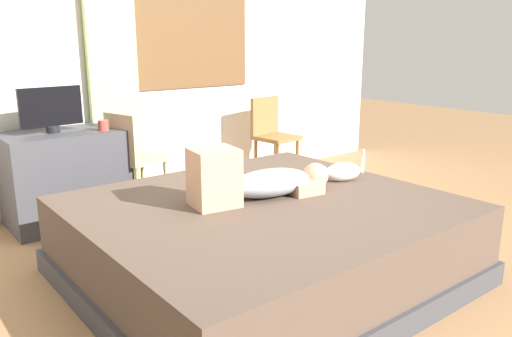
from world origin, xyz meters
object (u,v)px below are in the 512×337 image
bed (263,240)px  desk (66,177)px  cup (103,125)px  cat (340,172)px  person_lying (257,180)px  tv_monitor (51,109)px  chair_spare (272,132)px  chair_by_desk (132,155)px

bed → desk: (-0.60, 1.75, 0.13)m
cup → desk: bearing=151.2°
bed → cat: cat is taller
person_lying → desk: bearing=110.0°
tv_monitor → cup: (0.34, -0.15, -0.14)m
bed → cat: size_ratio=6.31×
desk → tv_monitor: bearing=180.0°
desk → cup: size_ratio=10.97×
cat → chair_spare: (0.79, 1.67, -0.05)m
desk → cup: cup is taller
tv_monitor → cat: bearing=-51.6°
chair_by_desk → person_lying: bearing=-86.3°
cat → desk: size_ratio=0.38×
person_lying → tv_monitor: size_ratio=1.96×
desk → tv_monitor: 0.56m
tv_monitor → chair_by_desk: bearing=-13.1°
bed → person_lying: 0.37m
cup → chair_by_desk: bearing=4.4°
chair_spare → person_lying: bearing=-132.6°
bed → tv_monitor: bearing=110.8°
bed → chair_by_desk: bearing=93.2°
cat → person_lying: bearing=175.5°
person_lying → cat: size_ratio=2.77×
desk → cat: bearing=-53.0°
bed → person_lying: person_lying is taller
desk → cup: 0.52m
chair_by_desk → chair_spare: 1.58m
bed → cup: (-0.32, 1.60, 0.54)m
desk → chair_by_desk: 0.54m
desk → chair_spare: 2.10m
tv_monitor → cup: 0.40m
cat → chair_by_desk: (-0.79, 1.59, -0.05)m
person_lying → desk: person_lying is taller
desk → tv_monitor: (-0.07, 0.00, 0.55)m
cat → tv_monitor: bearing=128.4°
tv_monitor → chair_by_desk: size_ratio=0.56×
person_lying → desk: (-0.61, 1.67, -0.24)m
cup → chair_by_desk: 0.36m
bed → cup: size_ratio=26.22×
person_lying → chair_by_desk: 1.54m
person_lying → bed: bearing=-96.5°
tv_monitor → cup: bearing=-23.9°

